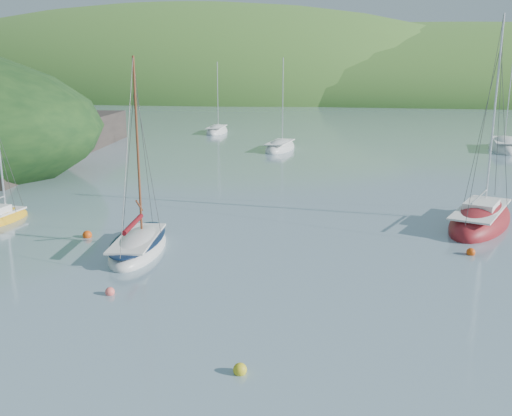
% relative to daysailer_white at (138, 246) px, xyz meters
% --- Properties ---
extents(ground, '(700.00, 700.00, 0.00)m').
position_rel_daysailer_white_xyz_m(ground, '(5.23, -7.64, -0.23)').
color(ground, slate).
rests_on(ground, ground).
extents(shoreline_hills, '(690.00, 135.00, 56.00)m').
position_rel_daysailer_white_xyz_m(shoreline_hills, '(-4.43, 164.79, -0.23)').
color(shoreline_hills, '#336A28').
rests_on(shoreline_hills, ground).
extents(daysailer_white, '(3.59, 7.02, 10.29)m').
position_rel_daysailer_white_xyz_m(daysailer_white, '(0.00, 0.00, 0.00)').
color(daysailer_white, silver).
rests_on(daysailer_white, ground).
extents(sloop_red, '(5.72, 9.28, 12.99)m').
position_rel_daysailer_white_xyz_m(sloop_red, '(17.61, 9.00, 0.01)').
color(sloop_red, maroon).
rests_on(sloop_red, ground).
extents(sailboat_yellow, '(1.96, 4.55, 5.94)m').
position_rel_daysailer_white_xyz_m(sailboat_yellow, '(-10.43, 3.29, -0.07)').
color(sailboat_yellow, gold).
rests_on(sailboat_yellow, ground).
extents(distant_sloop_a, '(3.28, 7.84, 10.92)m').
position_rel_daysailer_white_xyz_m(distant_sloop_a, '(0.34, 37.15, -0.04)').
color(distant_sloop_a, silver).
rests_on(distant_sloop_a, ground).
extents(distant_sloop_b, '(4.16, 9.79, 13.61)m').
position_rel_daysailer_white_xyz_m(distant_sloop_b, '(24.95, 42.93, -0.01)').
color(distant_sloop_b, silver).
rests_on(distant_sloop_b, ground).
extents(distant_sloop_c, '(3.26, 7.64, 10.62)m').
position_rel_daysailer_white_xyz_m(distant_sloop_c, '(-11.47, 51.79, -0.05)').
color(distant_sloop_c, silver).
rests_on(distant_sloop_c, ground).
extents(mooring_buoys, '(20.54, 13.93, 0.51)m').
position_rel_daysailer_white_xyz_m(mooring_buoys, '(4.53, -1.94, -0.11)').
color(mooring_buoys, gold).
rests_on(mooring_buoys, ground).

